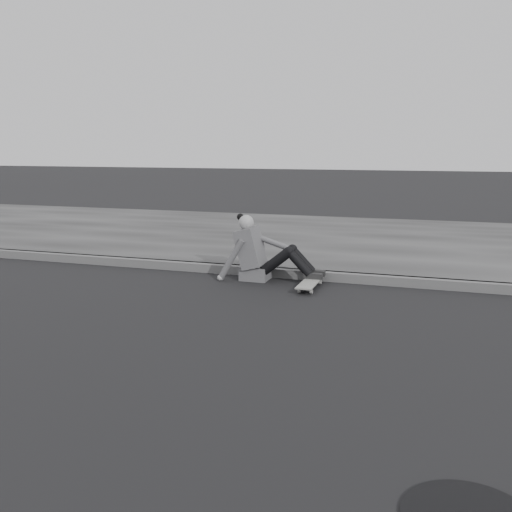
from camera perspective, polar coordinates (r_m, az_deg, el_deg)
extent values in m
plane|color=black|center=(5.20, 1.87, -8.71)|extent=(80.00, 80.00, 0.00)
cube|color=#535353|center=(7.60, 7.33, -2.01)|extent=(24.00, 0.16, 0.12)
cube|color=#363636|center=(10.53, 10.43, 1.49)|extent=(24.00, 6.00, 0.12)
cylinder|color=#999994|center=(6.94, 4.34, -3.46)|extent=(0.03, 0.05, 0.05)
cylinder|color=#999994|center=(6.91, 5.55, -3.55)|extent=(0.03, 0.05, 0.05)
cylinder|color=#999994|center=(7.44, 5.30, -2.52)|extent=(0.03, 0.05, 0.05)
cylinder|color=#999994|center=(7.40, 6.44, -2.60)|extent=(0.03, 0.05, 0.05)
cube|color=#303032|center=(6.92, 4.95, -3.28)|extent=(0.16, 0.04, 0.03)
cube|color=#303032|center=(7.41, 5.87, -2.35)|extent=(0.16, 0.04, 0.03)
cube|color=gray|center=(7.16, 5.43, -2.60)|extent=(0.20, 0.78, 0.02)
cube|color=#535356|center=(7.60, -0.04, -1.69)|extent=(0.36, 0.34, 0.18)
cube|color=#535356|center=(7.55, -0.55, 0.86)|extent=(0.37, 0.40, 0.57)
cube|color=#535356|center=(7.58, -1.48, 1.81)|extent=(0.14, 0.30, 0.20)
cylinder|color=#9C9C9C|center=(7.53, -0.91, 2.68)|extent=(0.09, 0.09, 0.08)
sphere|color=#9C9C9C|center=(7.52, -0.99, 3.36)|extent=(0.20, 0.20, 0.20)
sphere|color=black|center=(7.56, -1.59, 3.94)|extent=(0.09, 0.09, 0.09)
cylinder|color=black|center=(7.38, 2.06, -0.52)|extent=(0.43, 0.13, 0.39)
cylinder|color=black|center=(7.55, 2.44, -0.26)|extent=(0.43, 0.13, 0.39)
cylinder|color=black|center=(7.31, 4.32, -0.70)|extent=(0.35, 0.11, 0.36)
cylinder|color=black|center=(7.48, 4.65, -0.44)|extent=(0.35, 0.11, 0.36)
sphere|color=black|center=(7.32, 3.31, 0.44)|extent=(0.13, 0.13, 0.13)
sphere|color=black|center=(7.49, 3.66, 0.67)|extent=(0.13, 0.13, 0.13)
cube|color=black|center=(7.30, 5.71, -2.00)|extent=(0.24, 0.08, 0.07)
cube|color=black|center=(7.47, 6.01, -1.70)|extent=(0.24, 0.08, 0.07)
cylinder|color=#535356|center=(7.45, -2.52, -0.38)|extent=(0.38, 0.08, 0.58)
sphere|color=#9C9C9C|center=(7.55, -3.60, -2.19)|extent=(0.08, 0.08, 0.08)
cylinder|color=#535356|center=(7.62, 1.54, 1.41)|extent=(0.48, 0.08, 0.21)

